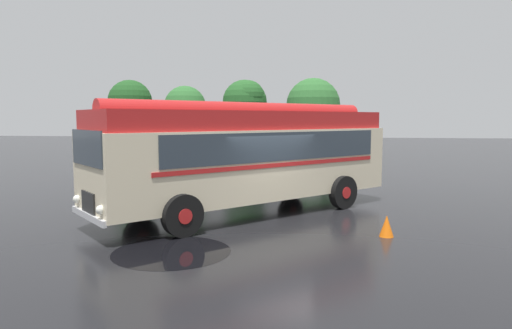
{
  "coord_description": "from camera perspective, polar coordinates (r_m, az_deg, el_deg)",
  "views": [
    {
      "loc": [
        1.24,
        -13.19,
        2.99
      ],
      "look_at": [
        -0.75,
        2.4,
        1.4
      ],
      "focal_mm": 32.0,
      "sensor_mm": 36.0,
      "label": 1
    }
  ],
  "objects": [
    {
      "name": "car_mid_right",
      "position": [
        28.38,
        6.58,
        1.4
      ],
      "size": [
        2.01,
        4.23,
        1.66
      ],
      "color": "silver",
      "rests_on": "ground"
    },
    {
      "name": "car_near_left",
      "position": [
        28.97,
        -4.37,
        1.51
      ],
      "size": [
        2.21,
        4.32,
        1.66
      ],
      "color": "#B7BABF",
      "rests_on": "ground"
    },
    {
      "name": "ground_plane",
      "position": [
        13.58,
        1.87,
        -6.95
      ],
      "size": [
        120.0,
        120.0,
        0.0
      ],
      "primitive_type": "plane",
      "color": "black"
    },
    {
      "name": "car_mid_left",
      "position": [
        27.98,
        1.05,
        1.38
      ],
      "size": [
        2.27,
        4.35,
        1.66
      ],
      "color": "#4C5156",
      "rests_on": "ground"
    },
    {
      "name": "traffic_cone",
      "position": [
        12.12,
        16.01,
        -7.39
      ],
      "size": [
        0.36,
        0.36,
        0.55
      ],
      "primitive_type": "cone",
      "color": "orange",
      "rests_on": "ground"
    },
    {
      "name": "vintage_bus",
      "position": [
        14.26,
        -0.8,
        1.37
      ],
      "size": [
        8.87,
        8.85,
        3.49
      ],
      "color": "beige",
      "rests_on": "ground"
    },
    {
      "name": "puddle_patch",
      "position": [
        10.61,
        -10.49,
        -10.66
      ],
      "size": [
        2.67,
        2.67,
        0.01
      ],
      "primitive_type": "cylinder",
      "color": "black",
      "rests_on": "ground"
    },
    {
      "name": "tree_right_of_centre",
      "position": [
        36.48,
        6.98,
        7.35
      ],
      "size": [
        4.23,
        4.23,
        6.16
      ],
      "color": "#4C3823",
      "rests_on": "ground"
    },
    {
      "name": "tree_left_of_centre",
      "position": [
        36.61,
        -8.91,
        7.12
      ],
      "size": [
        3.31,
        3.31,
        5.56
      ],
      "color": "#4C3823",
      "rests_on": "ground"
    },
    {
      "name": "tree_centre",
      "position": [
        36.31,
        -1.29,
        7.98
      ],
      "size": [
        3.51,
        3.51,
        6.04
      ],
      "color": "#4C3823",
      "rests_on": "ground"
    },
    {
      "name": "tree_far_left",
      "position": [
        38.83,
        -15.58,
        7.61
      ],
      "size": [
        3.55,
        3.55,
        6.11
      ],
      "color": "#4C3823",
      "rests_on": "ground"
    }
  ]
}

